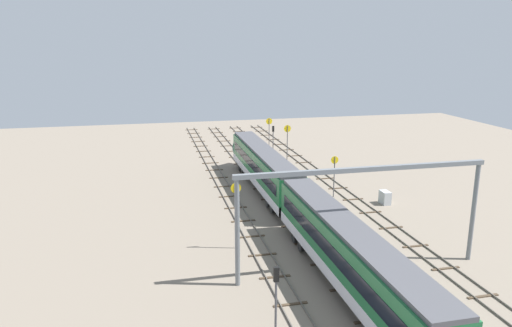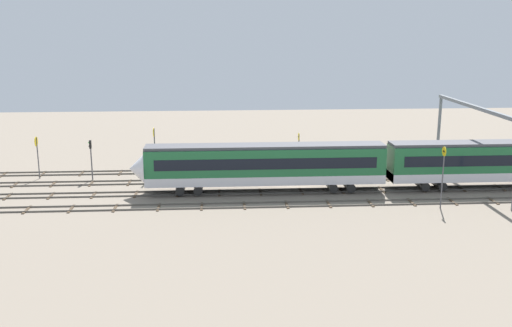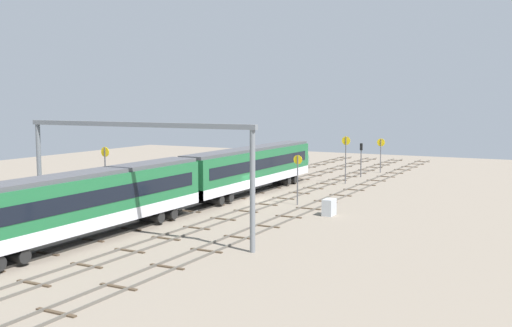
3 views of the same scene
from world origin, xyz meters
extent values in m
plane|color=gray|center=(0.00, 0.00, 0.00)|extent=(112.43, 112.43, 0.00)
cube|color=#59544C|center=(0.00, -7.43, 0.08)|extent=(96.43, 0.07, 0.16)
cube|color=#59544C|center=(0.00, -5.99, 0.08)|extent=(96.43, 0.07, 0.16)
cube|color=#473828|center=(-32.88, -6.71, 0.04)|extent=(0.24, 2.40, 0.08)
cube|color=#473828|center=(-28.49, -6.71, 0.04)|extent=(0.24, 2.40, 0.08)
cube|color=#473828|center=(-24.11, -6.71, 0.04)|extent=(0.24, 2.40, 0.08)
cube|color=#473828|center=(-19.73, -6.71, 0.04)|extent=(0.24, 2.40, 0.08)
cube|color=#473828|center=(-15.34, -6.71, 0.04)|extent=(0.24, 2.40, 0.08)
cube|color=#473828|center=(-10.96, -6.71, 0.04)|extent=(0.24, 2.40, 0.08)
cube|color=#473828|center=(-6.58, -6.71, 0.04)|extent=(0.24, 2.40, 0.08)
cube|color=#473828|center=(-2.19, -6.71, 0.04)|extent=(0.24, 2.40, 0.08)
cube|color=#473828|center=(2.19, -6.71, 0.04)|extent=(0.24, 2.40, 0.08)
cube|color=#473828|center=(6.58, -6.71, 0.04)|extent=(0.24, 2.40, 0.08)
cube|color=#473828|center=(10.96, -6.71, 0.04)|extent=(0.24, 2.40, 0.08)
cube|color=#473828|center=(15.34, -6.71, 0.04)|extent=(0.24, 2.40, 0.08)
cube|color=#473828|center=(19.73, -6.71, 0.04)|extent=(0.24, 2.40, 0.08)
cube|color=#473828|center=(24.11, -6.71, 0.04)|extent=(0.24, 2.40, 0.08)
cube|color=#473828|center=(28.49, -6.71, 0.04)|extent=(0.24, 2.40, 0.08)
cube|color=#473828|center=(32.88, -6.71, 0.04)|extent=(0.24, 2.40, 0.08)
cube|color=#473828|center=(37.26, -6.71, 0.04)|extent=(0.24, 2.40, 0.08)
cube|color=#473828|center=(41.64, -6.71, 0.04)|extent=(0.24, 2.40, 0.08)
cube|color=#473828|center=(46.03, -6.71, 0.04)|extent=(0.24, 2.40, 0.08)
cube|color=#59544C|center=(0.00, -2.95, 0.08)|extent=(96.43, 0.07, 0.16)
cube|color=#59544C|center=(0.00, -1.52, 0.08)|extent=(96.43, 0.07, 0.16)
cube|color=#473828|center=(-30.14, -2.24, 0.04)|extent=(0.24, 2.40, 0.08)
cube|color=#473828|center=(-26.12, -2.24, 0.04)|extent=(0.24, 2.40, 0.08)
cube|color=#473828|center=(-22.10, -2.24, 0.04)|extent=(0.24, 2.40, 0.08)
cube|color=#473828|center=(-18.08, -2.24, 0.04)|extent=(0.24, 2.40, 0.08)
cube|color=#473828|center=(-14.06, -2.24, 0.04)|extent=(0.24, 2.40, 0.08)
cube|color=#473828|center=(-10.05, -2.24, 0.04)|extent=(0.24, 2.40, 0.08)
cube|color=#473828|center=(-6.03, -2.24, 0.04)|extent=(0.24, 2.40, 0.08)
cube|color=#473828|center=(-2.01, -2.24, 0.04)|extent=(0.24, 2.40, 0.08)
cube|color=#473828|center=(2.01, -2.24, 0.04)|extent=(0.24, 2.40, 0.08)
cube|color=#473828|center=(6.03, -2.24, 0.04)|extent=(0.24, 2.40, 0.08)
cube|color=#473828|center=(10.05, -2.24, 0.04)|extent=(0.24, 2.40, 0.08)
cube|color=#473828|center=(14.06, -2.24, 0.04)|extent=(0.24, 2.40, 0.08)
cube|color=#473828|center=(18.08, -2.24, 0.04)|extent=(0.24, 2.40, 0.08)
cube|color=#473828|center=(22.10, -2.24, 0.04)|extent=(0.24, 2.40, 0.08)
cube|color=#473828|center=(26.12, -2.24, 0.04)|extent=(0.24, 2.40, 0.08)
cube|color=#473828|center=(30.14, -2.24, 0.04)|extent=(0.24, 2.40, 0.08)
cube|color=#473828|center=(34.15, -2.24, 0.04)|extent=(0.24, 2.40, 0.08)
cube|color=#473828|center=(38.17, -2.24, 0.04)|extent=(0.24, 2.40, 0.08)
cube|color=#473828|center=(42.19, -2.24, 0.04)|extent=(0.24, 2.40, 0.08)
cube|color=#473828|center=(46.21, -2.24, 0.04)|extent=(0.24, 2.40, 0.08)
cube|color=#59544C|center=(0.00, 1.52, 0.08)|extent=(96.43, 0.07, 0.16)
cube|color=#59544C|center=(0.00, 2.95, 0.08)|extent=(96.43, 0.07, 0.16)
cube|color=#473828|center=(-25.16, 2.24, 0.04)|extent=(0.24, 2.40, 0.08)
cube|color=#473828|center=(-20.96, 2.24, 0.04)|extent=(0.24, 2.40, 0.08)
cube|color=#473828|center=(-16.77, 2.24, 0.04)|extent=(0.24, 2.40, 0.08)
cube|color=#473828|center=(-12.58, 2.24, 0.04)|extent=(0.24, 2.40, 0.08)
cube|color=#473828|center=(-8.39, 2.24, 0.04)|extent=(0.24, 2.40, 0.08)
cube|color=#473828|center=(-4.19, 2.24, 0.04)|extent=(0.24, 2.40, 0.08)
cube|color=#473828|center=(0.00, 2.24, 0.04)|extent=(0.24, 2.40, 0.08)
cube|color=#473828|center=(4.19, 2.24, 0.04)|extent=(0.24, 2.40, 0.08)
cube|color=#473828|center=(8.39, 2.24, 0.04)|extent=(0.24, 2.40, 0.08)
cube|color=#473828|center=(12.58, 2.24, 0.04)|extent=(0.24, 2.40, 0.08)
cube|color=#473828|center=(16.77, 2.24, 0.04)|extent=(0.24, 2.40, 0.08)
cube|color=#473828|center=(20.96, 2.24, 0.04)|extent=(0.24, 2.40, 0.08)
cube|color=#473828|center=(25.16, 2.24, 0.04)|extent=(0.24, 2.40, 0.08)
cube|color=#473828|center=(29.35, 2.24, 0.04)|extent=(0.24, 2.40, 0.08)
cube|color=#473828|center=(33.54, 2.24, 0.04)|extent=(0.24, 2.40, 0.08)
cube|color=#473828|center=(37.74, 2.24, 0.04)|extent=(0.24, 2.40, 0.08)
cube|color=#473828|center=(41.93, 2.24, 0.04)|extent=(0.24, 2.40, 0.08)
cube|color=#473828|center=(46.12, 2.24, 0.04)|extent=(0.24, 2.40, 0.08)
cube|color=#59544C|center=(0.00, 5.99, 0.08)|extent=(96.43, 0.07, 0.16)
cube|color=#59544C|center=(0.00, 7.43, 0.08)|extent=(96.43, 0.07, 0.16)
cube|color=#473828|center=(-22.10, 6.71, 0.04)|extent=(0.24, 2.40, 0.08)
cube|color=#473828|center=(-18.08, 6.71, 0.04)|extent=(0.24, 2.40, 0.08)
cube|color=#473828|center=(-14.06, 6.71, 0.04)|extent=(0.24, 2.40, 0.08)
cube|color=#473828|center=(-10.05, 6.71, 0.04)|extent=(0.24, 2.40, 0.08)
cube|color=#473828|center=(-6.03, 6.71, 0.04)|extent=(0.24, 2.40, 0.08)
cube|color=#473828|center=(-2.01, 6.71, 0.04)|extent=(0.24, 2.40, 0.08)
cube|color=#473828|center=(2.01, 6.71, 0.04)|extent=(0.24, 2.40, 0.08)
cube|color=#473828|center=(6.03, 6.71, 0.04)|extent=(0.24, 2.40, 0.08)
cube|color=#473828|center=(10.05, 6.71, 0.04)|extent=(0.24, 2.40, 0.08)
cube|color=#473828|center=(14.06, 6.71, 0.04)|extent=(0.24, 2.40, 0.08)
cube|color=#473828|center=(18.08, 6.71, 0.04)|extent=(0.24, 2.40, 0.08)
cube|color=#473828|center=(22.10, 6.71, 0.04)|extent=(0.24, 2.40, 0.08)
cube|color=#473828|center=(26.12, 6.71, 0.04)|extent=(0.24, 2.40, 0.08)
cube|color=#473828|center=(30.14, 6.71, 0.04)|extent=(0.24, 2.40, 0.08)
cube|color=#473828|center=(34.15, 6.71, 0.04)|extent=(0.24, 2.40, 0.08)
cube|color=#473828|center=(38.17, 6.71, 0.04)|extent=(0.24, 2.40, 0.08)
cube|color=#473828|center=(42.19, 6.71, 0.04)|extent=(0.24, 2.40, 0.08)
cube|color=#473828|center=(46.21, 6.71, 0.04)|extent=(0.24, 2.40, 0.08)
cube|color=#1E6638|center=(3.69, 2.24, 2.86)|extent=(24.00, 2.90, 3.60)
cube|color=silver|center=(3.69, 2.24, 1.51)|extent=(24.00, 2.94, 0.90)
cube|color=#4C4C51|center=(3.69, 2.24, 4.81)|extent=(24.00, 2.50, 0.30)
cube|color=black|center=(3.69, 0.78, 3.29)|extent=(22.00, 0.04, 1.10)
cube|color=black|center=(3.69, 3.70, 3.29)|extent=(22.00, 0.04, 1.10)
cylinder|color=black|center=(-4.89, 2.24, 0.61)|extent=(0.90, 2.70, 0.90)
cylinder|color=black|center=(-3.09, 2.24, 0.61)|extent=(0.90, 2.70, 0.90)
cylinder|color=black|center=(10.47, 2.24, 0.61)|extent=(0.90, 2.70, 0.90)
cylinder|color=black|center=(12.27, 2.24, 0.61)|extent=(0.90, 2.70, 0.90)
cube|color=#1E6638|center=(-21.11, 2.24, 2.86)|extent=(24.00, 2.90, 3.60)
cube|color=silver|center=(-21.11, 2.24, 1.51)|extent=(24.00, 2.94, 0.90)
cube|color=#4C4C51|center=(-21.11, 2.24, 4.81)|extent=(24.00, 2.50, 0.30)
cube|color=black|center=(-21.11, 0.78, 3.29)|extent=(22.00, 0.04, 1.10)
cube|color=black|center=(-21.11, 3.70, 3.29)|extent=(22.00, 0.04, 1.10)
cylinder|color=black|center=(-27.89, 2.24, 0.61)|extent=(0.90, 2.70, 0.90)
cylinder|color=black|center=(-14.33, 2.24, 0.61)|extent=(0.90, 2.70, 0.90)
cylinder|color=black|center=(-12.53, 2.24, 0.61)|extent=(0.90, 2.70, 0.90)
cone|color=silver|center=(16.49, 2.24, 2.68)|extent=(1.60, 3.24, 3.24)
cylinder|color=slate|center=(-18.57, -9.55, 4.02)|extent=(0.36, 0.36, 8.04)
cylinder|color=slate|center=(-18.57, 9.67, 4.02)|extent=(0.36, 0.36, 8.04)
cube|color=slate|center=(-18.57, 0.06, 8.21)|extent=(0.40, 19.82, 0.35)
cylinder|color=#4C4C51|center=(-12.17, 8.55, 2.91)|extent=(0.12, 0.12, 5.81)
cylinder|color=yellow|center=(-12.13, 8.55, 5.41)|extent=(0.05, 0.88, 0.88)
cube|color=black|center=(-12.10, 8.55, 5.41)|extent=(0.02, 0.40, 0.12)
cylinder|color=#4C4C51|center=(28.28, -4.79, 2.34)|extent=(0.12, 0.12, 4.67)
cylinder|color=yellow|center=(28.32, -4.79, 4.19)|extent=(0.05, 1.08, 1.08)
cube|color=black|center=(28.35, -4.79, 4.19)|extent=(0.02, 0.49, 0.12)
cylinder|color=#4C4C51|center=(15.41, -4.17, 2.82)|extent=(0.12, 0.12, 5.63)
cylinder|color=yellow|center=(15.45, -4.17, 5.17)|extent=(0.05, 1.03, 1.03)
cube|color=black|center=(15.48, -4.17, 5.17)|extent=(0.02, 0.46, 0.12)
cylinder|color=#4C4C51|center=(-0.69, -4.95, 2.37)|extent=(0.12, 0.12, 4.73)
cylinder|color=yellow|center=(-0.65, -4.95, 4.34)|extent=(0.05, 0.87, 0.87)
cube|color=black|center=(-0.62, -4.95, 4.34)|extent=(0.02, 0.39, 0.12)
cylinder|color=#4C4C51|center=(22.31, -3.90, 1.76)|extent=(0.14, 0.14, 3.52)
cube|color=black|center=(22.31, -3.90, 3.97)|extent=(0.20, 0.32, 0.90)
sphere|color=green|center=(22.42, -3.90, 4.16)|extent=(0.20, 0.20, 0.20)
sphere|color=#262626|center=(22.42, -3.90, 3.77)|extent=(0.20, 0.20, 0.20)
cube|color=#B2B7BC|center=(-4.28, -9.51, 0.72)|extent=(1.40, 0.87, 1.44)
cube|color=#333333|center=(-3.58, -9.51, 0.94)|extent=(0.02, 0.61, 0.24)
camera|label=1|loc=(-50.20, 15.58, 17.35)|focal=33.91mm
camera|label=2|loc=(8.32, 59.14, 16.66)|focal=40.89mm
camera|label=3|loc=(-52.64, -27.55, 9.90)|focal=42.11mm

